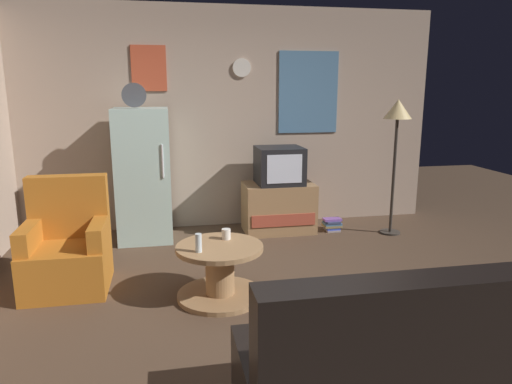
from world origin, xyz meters
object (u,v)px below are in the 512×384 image
wine_glass (199,243)px  mug_ceramic_white (226,234)px  crt_tv (279,165)px  book_stack (332,224)px  standing_lamp (397,120)px  fridge (143,175)px  armchair (68,250)px  couch (409,370)px  coffee_table (220,272)px  tv_stand (278,207)px

wine_glass → mug_ceramic_white: size_ratio=1.67×
crt_tv → book_stack: (0.65, -0.11, -0.74)m
standing_lamp → fridge: bearing=173.2°
crt_tv → armchair: (-2.20, -1.24, -0.47)m
wine_glass → fridge: bearing=104.7°
crt_tv → mug_ceramic_white: bearing=-118.4°
crt_tv → couch: (-0.15, -3.41, -0.50)m
mug_ceramic_white → book_stack: size_ratio=0.41×
fridge → crt_tv: 1.58m
standing_lamp → mug_ceramic_white: bearing=-150.4°
standing_lamp → armchair: size_ratio=1.66×
book_stack → crt_tv: bearing=170.0°
crt_tv → wine_glass: crt_tv is taller
coffee_table → couch: bearing=-65.5°
coffee_table → couch: size_ratio=0.42×
fridge → mug_ceramic_white: bearing=-64.8°
fridge → armchair: 1.45m
standing_lamp → book_stack: bearing=161.0°
crt_tv → couch: 3.45m
crt_tv → mug_ceramic_white: crt_tv is taller
coffee_table → mug_ceramic_white: bearing=63.6°
couch → wine_glass: bearing=121.2°
crt_tv → book_stack: 0.99m
tv_stand → armchair: armchair is taller
book_stack → couch: bearing=-103.6°
tv_stand → wine_glass: size_ratio=5.60×
coffee_table → standing_lamp: bearing=31.7°
armchair → couch: armchair is taller
fridge → coffee_table: size_ratio=2.46×
fridge → couch: 3.72m
crt_tv → coffee_table: (-0.92, -1.71, -0.58)m
tv_stand → mug_ceramic_white: bearing=-118.3°
armchair → standing_lamp: bearing=14.4°
armchair → mug_ceramic_white: bearing=-13.5°
armchair → book_stack: armchair is taller
fridge → book_stack: fridge is taller
wine_glass → armchair: (-1.10, 0.60, -0.19)m
mug_ceramic_white → crt_tv: bearing=61.6°
fridge → wine_glass: 1.92m
armchair → crt_tv: bearing=29.4°
fridge → tv_stand: size_ratio=2.11×
book_stack → armchair: bearing=-158.4°
wine_glass → book_stack: bearing=44.7°
crt_tv → mug_ceramic_white: size_ratio=6.00×
armchair → book_stack: bearing=21.6°
tv_stand → mug_ceramic_white: 1.79m
armchair → couch: 2.98m
armchair → book_stack: 3.07m
crt_tv → couch: crt_tv is taller
tv_stand → couch: couch is taller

